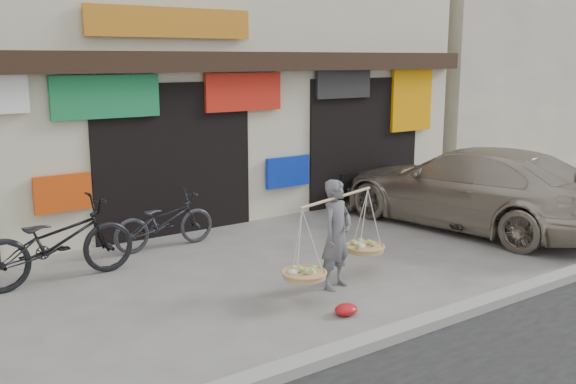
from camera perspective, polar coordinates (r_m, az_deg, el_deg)
ground at (r=8.93m, az=0.03°, el=-8.58°), size 70.00×70.00×0.00m
kerb at (r=7.48m, az=9.11°, el=-12.41°), size 70.00×0.25×0.12m
shophouse_block at (r=14.11m, az=-15.57°, el=12.76°), size 14.00×6.32×7.00m
neighbor_east at (r=22.96m, az=18.14°, el=11.47°), size 12.00×7.00×6.40m
street_vendor at (r=8.79m, az=4.34°, el=-4.19°), size 1.98×0.98×1.51m
bike_0 at (r=9.59m, az=-19.89°, el=-4.17°), size 2.27×0.88×1.17m
bike_2 at (r=10.85m, az=-10.95°, el=-2.54°), size 1.76×0.62×0.92m
suv at (r=12.42m, az=15.86°, el=0.41°), size 2.84×5.43×1.50m
red_bag at (r=8.08m, az=5.18°, el=-10.36°), size 0.31×0.25×0.14m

